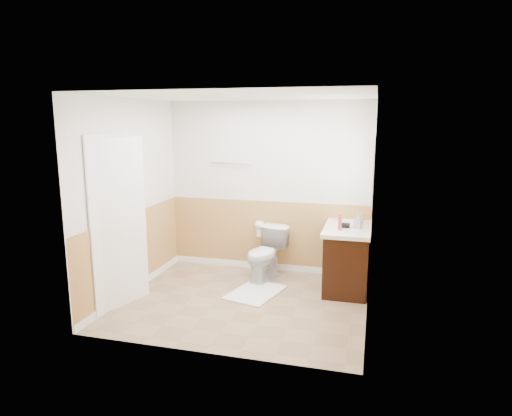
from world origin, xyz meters
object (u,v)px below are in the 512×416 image
(toilet, at_px, (266,254))
(bath_mat, at_px, (255,292))
(vanity_cabinet, at_px, (347,258))
(lotion_bottle, at_px, (340,222))
(soap_dispenser, at_px, (358,220))

(toilet, relative_size, bath_mat, 0.93)
(toilet, relative_size, vanity_cabinet, 0.67)
(toilet, xyz_separation_m, lotion_bottle, (1.03, -0.26, 0.59))
(bath_mat, relative_size, soap_dispenser, 3.89)
(bath_mat, bearing_deg, soap_dispenser, 19.95)
(lotion_bottle, bearing_deg, soap_dispenser, 36.75)
(toilet, xyz_separation_m, bath_mat, (-0.00, -0.55, -0.36))
(bath_mat, bearing_deg, vanity_cabinet, 25.86)
(vanity_cabinet, distance_m, soap_dispenser, 0.57)
(lotion_bottle, relative_size, soap_dispenser, 1.07)
(soap_dispenser, bearing_deg, vanity_cabinet, 141.77)
(bath_mat, distance_m, lotion_bottle, 1.43)
(vanity_cabinet, height_order, soap_dispenser, soap_dispenser)
(lotion_bottle, bearing_deg, vanity_cabinet, 68.88)
(toilet, relative_size, soap_dispenser, 3.60)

